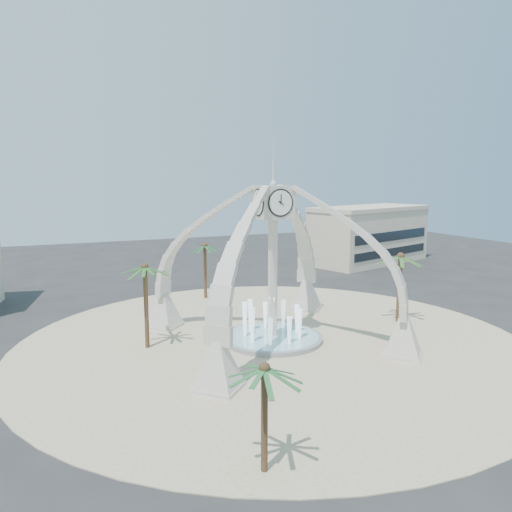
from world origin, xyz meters
name	(u,v)px	position (x,y,z in m)	size (l,w,h in m)	color
ground	(272,341)	(0.00, 0.00, 0.00)	(140.00, 140.00, 0.00)	#282828
plaza	(272,340)	(0.00, 0.00, 0.03)	(40.00, 40.00, 0.06)	beige
clock_tower	(273,261)	(0.00, 0.00, 6.49)	(17.94, 17.94, 16.30)	#BEB5A9
fountain	(272,337)	(0.00, 0.00, 0.29)	(8.00, 8.00, 3.62)	#98999B
building_ne	(369,234)	(30.00, 28.00, 4.31)	(21.87, 14.17, 8.60)	beige
palm_east	(401,257)	(12.65, 0.16, 5.93)	(4.44, 4.44, 6.81)	brown
palm_west	(145,268)	(-9.49, 2.32, 6.20)	(4.10, 4.10, 7.00)	brown
palm_north	(205,246)	(-0.42, 15.77, 5.67)	(4.64, 4.64, 6.44)	brown
palm_south	(264,370)	(-8.13, -16.06, 4.76)	(4.25, 4.25, 5.44)	brown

